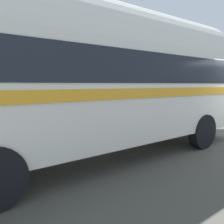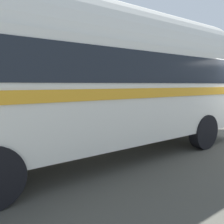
# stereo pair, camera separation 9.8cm
# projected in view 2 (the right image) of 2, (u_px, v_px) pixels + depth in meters

# --- Properties ---
(vintage_coach) EXTENTS (5.59, 8.83, 3.70)m
(vintage_coach) POSITION_uv_depth(u_px,v_px,m) (103.00, 74.00, 5.24)
(vintage_coach) COLOR black
(vintage_coach) RESTS_ON ground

